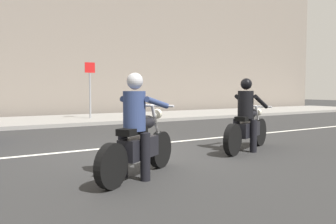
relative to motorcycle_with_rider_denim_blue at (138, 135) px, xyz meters
name	(u,v)px	position (x,y,z in m)	size (l,w,h in m)	color
ground_plane	(143,152)	(0.97, 1.76, -0.66)	(80.00, 80.00, 0.00)	#2B2B2B
sidewalk_slab	(59,120)	(0.97, 9.76, -0.59)	(40.00, 4.40, 0.14)	gray
lane_marking_stripe	(162,143)	(1.96, 2.66, -0.66)	(18.00, 0.14, 0.01)	silver
motorcycle_with_rider_denim_blue	(138,135)	(0.00, 0.00, 0.00)	(1.79, 1.19, 1.61)	black
motorcycle_with_rider_black_leather	(247,121)	(3.08, 0.79, -0.01)	(2.06, 1.05, 1.61)	black
street_sign_post	(90,84)	(2.21, 9.33, 0.96)	(0.44, 0.08, 2.44)	gray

